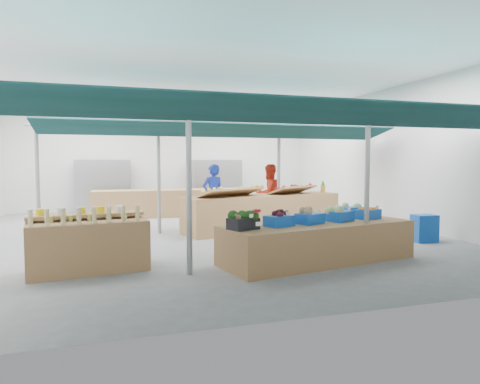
# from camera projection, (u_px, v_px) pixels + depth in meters

# --- Properties ---
(floor) EXTENTS (13.00, 13.00, 0.00)m
(floor) POSITION_uv_depth(u_px,v_px,m) (199.00, 234.00, 11.49)
(floor) COLOR slate
(floor) RESTS_ON ground
(hall) EXTENTS (13.00, 13.00, 13.00)m
(hall) POSITION_uv_depth(u_px,v_px,m) (189.00, 138.00, 12.68)
(hall) COLOR silver
(hall) RESTS_ON ground
(pole_grid) EXTENTS (10.00, 4.60, 3.00)m
(pole_grid) POSITION_uv_depth(u_px,v_px,m) (246.00, 167.00, 9.92)
(pole_grid) COLOR gray
(pole_grid) RESTS_ON floor
(awnings) EXTENTS (9.50, 7.08, 0.30)m
(awnings) POSITION_uv_depth(u_px,v_px,m) (246.00, 125.00, 9.85)
(awnings) COLOR #0B2F2C
(awnings) RESTS_ON pole_grid
(back_shelving_left) EXTENTS (2.00, 0.50, 2.00)m
(back_shelving_left) POSITION_uv_depth(u_px,v_px,m) (103.00, 187.00, 16.40)
(back_shelving_left) COLOR #B23F33
(back_shelving_left) RESTS_ON floor
(back_shelving_right) EXTENTS (2.00, 0.50, 2.00)m
(back_shelving_right) POSITION_uv_depth(u_px,v_px,m) (217.00, 185.00, 17.73)
(back_shelving_right) COLOR #B23F33
(back_shelving_right) RESTS_ON floor
(bottle_shelf) EXTENTS (2.12, 1.43, 1.17)m
(bottle_shelf) POSITION_uv_depth(u_px,v_px,m) (88.00, 244.00, 7.60)
(bottle_shelf) COLOR olive
(bottle_shelf) RESTS_ON floor
(veg_counter) EXTENTS (4.06, 2.02, 0.75)m
(veg_counter) POSITION_uv_depth(u_px,v_px,m) (318.00, 242.00, 8.33)
(veg_counter) COLOR olive
(veg_counter) RESTS_ON floor
(fruit_counter) EXTENTS (4.81, 2.15, 1.00)m
(fruit_counter) POSITION_uv_depth(u_px,v_px,m) (263.00, 212.00, 12.18)
(fruit_counter) COLOR olive
(fruit_counter) RESTS_ON floor
(far_counter) EXTENTS (5.33, 1.21, 0.95)m
(far_counter) POSITION_uv_depth(u_px,v_px,m) (170.00, 203.00, 15.30)
(far_counter) COLOR olive
(far_counter) RESTS_ON floor
(crate_stack) EXTENTS (0.58, 0.42, 0.66)m
(crate_stack) POSITION_uv_depth(u_px,v_px,m) (424.00, 228.00, 10.36)
(crate_stack) COLOR #104BB4
(crate_stack) RESTS_ON floor
(vendor_left) EXTENTS (0.77, 0.59, 1.87)m
(vendor_left) POSITION_uv_depth(u_px,v_px,m) (213.00, 195.00, 12.84)
(vendor_left) COLOR #192FA8
(vendor_left) RESTS_ON floor
(vendor_right) EXTENTS (1.05, 0.90, 1.87)m
(vendor_right) POSITION_uv_depth(u_px,v_px,m) (269.00, 194.00, 13.37)
(vendor_right) COLOR #B42716
(vendor_right) RESTS_ON floor
(crate_broccoli) EXTENTS (0.60, 0.51, 0.35)m
(crate_broccoli) POSITION_uv_depth(u_px,v_px,m) (243.00, 220.00, 7.50)
(crate_broccoli) COLOR black
(crate_broccoli) RESTS_ON veg_counter
(crate_beets) EXTENTS (0.60, 0.51, 0.29)m
(crate_beets) POSITION_uv_depth(u_px,v_px,m) (279.00, 219.00, 7.86)
(crate_beets) COLOR #104BB4
(crate_beets) RESTS_ON veg_counter
(crate_celeriac) EXTENTS (0.60, 0.51, 0.31)m
(crate_celeriac) POSITION_uv_depth(u_px,v_px,m) (310.00, 216.00, 8.19)
(crate_celeriac) COLOR #104BB4
(crate_celeriac) RESTS_ON veg_counter
(crate_cabbage) EXTENTS (0.60, 0.51, 0.35)m
(crate_cabbage) POSITION_uv_depth(u_px,v_px,m) (340.00, 213.00, 8.55)
(crate_cabbage) COLOR #104BB4
(crate_cabbage) RESTS_ON veg_counter
(crate_carrots) EXTENTS (0.60, 0.51, 0.29)m
(crate_carrots) POSITION_uv_depth(u_px,v_px,m) (368.00, 213.00, 8.91)
(crate_carrots) COLOR #104BB4
(crate_carrots) RESTS_ON veg_counter
(sparrow) EXTENTS (0.12, 0.09, 0.11)m
(sparrow) POSITION_uv_depth(u_px,v_px,m) (238.00, 217.00, 7.30)
(sparrow) COLOR brown
(sparrow) RESTS_ON crate_broccoli
(pole_ribbon) EXTENTS (0.12, 0.12, 0.28)m
(pole_ribbon) POSITION_uv_depth(u_px,v_px,m) (258.00, 212.00, 7.33)
(pole_ribbon) COLOR #AD0B20
(pole_ribbon) RESTS_ON pole_grid
(apple_heap_yellow) EXTENTS (2.01, 1.47, 0.27)m
(apple_heap_yellow) POSITION_uv_depth(u_px,v_px,m) (231.00, 191.00, 11.47)
(apple_heap_yellow) COLOR #997247
(apple_heap_yellow) RESTS_ON fruit_counter
(apple_heap_red) EXTENTS (1.65, 1.29, 0.27)m
(apple_heap_red) POSITION_uv_depth(u_px,v_px,m) (292.00, 188.00, 12.51)
(apple_heap_red) COLOR #997247
(apple_heap_red) RESTS_ON fruit_counter
(pineapple) EXTENTS (0.14, 0.14, 0.39)m
(pineapple) POSITION_uv_depth(u_px,v_px,m) (323.00, 187.00, 13.10)
(pineapple) COLOR #8C6019
(pineapple) RESTS_ON fruit_counter
(crate_extra) EXTENTS (0.54, 0.43, 0.32)m
(crate_extra) POSITION_uv_depth(u_px,v_px,m) (351.00, 209.00, 9.33)
(crate_extra) COLOR #104BB4
(crate_extra) RESTS_ON veg_counter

